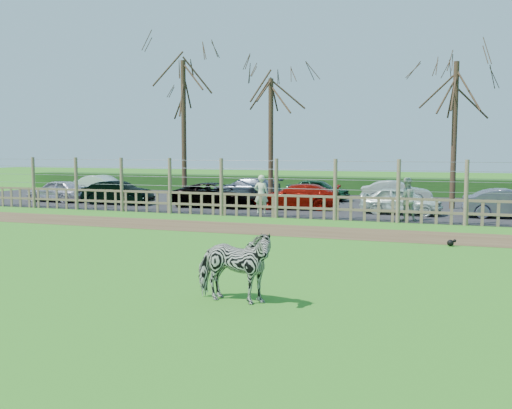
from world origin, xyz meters
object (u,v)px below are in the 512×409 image
(visitor_b, at_px, (406,199))
(car_10, at_px, (318,190))
(car_9, at_px, (246,188))
(car_5, at_px, (509,204))
(car_0, at_px, (58,191))
(crow, at_px, (451,243))
(car_7, at_px, (103,185))
(tree_mid, at_px, (271,111))
(car_4, at_px, (401,201))
(car_2, at_px, (216,195))
(car_1, at_px, (118,193))
(zebra, at_px, (233,266))
(tree_left, at_px, (183,97))
(car_11, at_px, (396,192))
(car_3, at_px, (296,196))
(tree_right, at_px, (455,99))
(visitor_a, at_px, (261,194))

(visitor_b, distance_m, car_10, 9.28)
(car_9, bearing_deg, car_5, 69.49)
(visitor_b, height_order, car_0, visitor_b)
(car_0, bearing_deg, crow, 72.10)
(car_7, distance_m, car_10, 13.79)
(tree_mid, bearing_deg, car_4, -22.07)
(visitor_b, height_order, car_2, visitor_b)
(car_9, xyz_separation_m, car_10, (4.29, -0.05, 0.00))
(crow, relative_size, car_10, 0.08)
(car_9, bearing_deg, car_1, -41.68)
(zebra, distance_m, car_9, 22.45)
(tree_left, distance_m, car_1, 6.06)
(car_2, bearing_deg, tree_mid, -39.65)
(tree_mid, relative_size, crow, 25.60)
(tree_mid, distance_m, car_4, 8.55)
(visitor_b, relative_size, car_9, 0.42)
(car_4, bearing_deg, car_11, 13.54)
(car_3, bearing_deg, car_10, 173.15)
(tree_mid, relative_size, car_1, 1.87)
(tree_right, xyz_separation_m, car_11, (-2.77, 1.66, -4.60))
(car_0, xyz_separation_m, car_11, (17.51, 4.88, 0.00))
(tree_right, distance_m, visitor_b, 7.25)
(car_5, xyz_separation_m, car_10, (-9.31, 5.30, 0.00))
(car_9, bearing_deg, car_4, 60.70)
(car_0, bearing_deg, car_9, 123.97)
(visitor_b, bearing_deg, tree_mid, -54.68)
(tree_right, height_order, crow, tree_right)
(car_2, height_order, car_4, same)
(tree_left, relative_size, car_1, 2.16)
(visitor_a, distance_m, car_4, 6.14)
(car_2, bearing_deg, car_1, 92.14)
(car_2, distance_m, car_10, 6.45)
(visitor_b, bearing_deg, car_2, -34.95)
(zebra, relative_size, car_5, 0.45)
(car_3, distance_m, car_5, 9.30)
(car_7, bearing_deg, tree_mid, -96.03)
(visitor_a, xyz_separation_m, car_1, (-8.43, 1.76, -0.26))
(tree_right, bearing_deg, car_1, -168.33)
(car_4, bearing_deg, car_10, 48.74)
(car_0, relative_size, car_10, 1.00)
(tree_left, height_order, tree_right, tree_left)
(tree_right, distance_m, car_2, 12.32)
(car_0, distance_m, car_7, 5.09)
(car_0, height_order, car_9, same)
(car_11, bearing_deg, tree_mid, 104.14)
(visitor_a, xyz_separation_m, crow, (7.97, -5.93, -0.80))
(tree_left, height_order, car_9, tree_left)
(visitor_b, bearing_deg, tree_right, -127.23)
(tree_right, distance_m, car_9, 12.42)
(crow, bearing_deg, car_7, 148.24)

